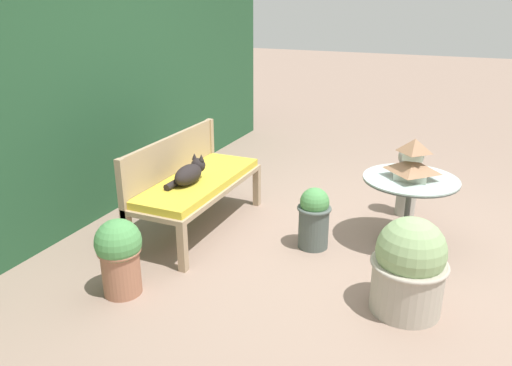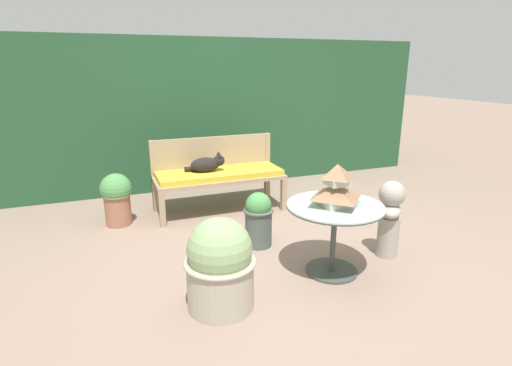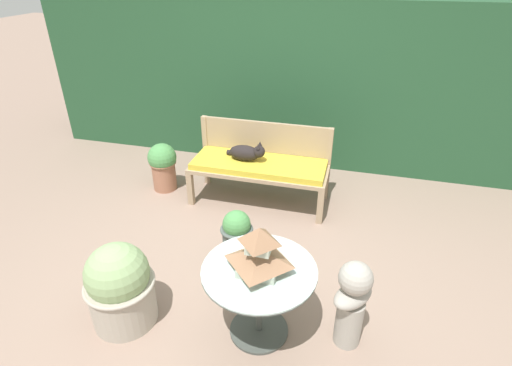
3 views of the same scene
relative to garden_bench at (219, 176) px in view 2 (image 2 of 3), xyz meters
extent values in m
plane|color=gray|center=(0.13, -1.21, -0.41)|extent=(30.00, 30.00, 0.00)
cube|color=#234C2D|center=(0.13, 1.50, 0.57)|extent=(6.40, 1.07, 1.95)
cube|color=tan|center=(-0.69, -0.25, -0.22)|extent=(0.06, 0.06, 0.37)
cube|color=tan|center=(0.69, -0.25, -0.22)|extent=(0.06, 0.06, 0.37)
cube|color=tan|center=(-0.69, 0.25, -0.22)|extent=(0.06, 0.06, 0.37)
cube|color=tan|center=(0.69, 0.25, -0.22)|extent=(0.06, 0.06, 0.37)
cube|color=tan|center=(0.00, 0.00, -0.01)|extent=(1.43, 0.55, 0.04)
cube|color=gold|center=(0.00, 0.00, 0.04)|extent=(1.37, 0.51, 0.06)
cube|color=tan|center=(-0.69, 0.26, 0.00)|extent=(0.06, 0.06, 0.81)
cube|color=tan|center=(0.69, 0.26, 0.00)|extent=(0.06, 0.06, 0.81)
cube|color=tan|center=(0.00, 0.26, 0.24)|extent=(1.37, 0.04, 0.34)
ellipsoid|color=black|center=(-0.16, 0.00, 0.15)|extent=(0.33, 0.17, 0.16)
sphere|color=black|center=(0.00, 0.00, 0.18)|extent=(0.12, 0.12, 0.12)
cone|color=black|center=(0.00, 0.03, 0.26)|extent=(0.05, 0.05, 0.06)
cone|color=black|center=(0.00, -0.04, 0.26)|extent=(0.05, 0.05, 0.06)
cylinder|color=black|center=(-0.28, 0.07, 0.10)|extent=(0.18, 0.06, 0.06)
cylinder|color=#424742|center=(0.44, -1.69, -0.40)|extent=(0.41, 0.41, 0.02)
cylinder|color=#424742|center=(0.44, -1.69, -0.13)|extent=(0.04, 0.04, 0.56)
cylinder|color=silver|center=(0.44, -1.69, 0.16)|extent=(0.75, 0.75, 0.01)
torus|color=#424742|center=(0.44, -1.69, 0.15)|extent=(0.75, 0.75, 0.02)
cube|color=#B2BCA8|center=(0.44, -1.69, 0.20)|extent=(0.25, 0.25, 0.06)
pyramid|color=#936B4C|center=(0.44, -1.69, 0.28)|extent=(0.33, 0.33, 0.10)
cube|color=#B2BCA8|center=(0.44, -1.69, 0.35)|extent=(0.15, 0.15, 0.05)
pyramid|color=#936B4C|center=(0.44, -1.69, 0.44)|extent=(0.21, 0.21, 0.11)
cylinder|color=#A39E93|center=(1.04, -1.61, -0.23)|extent=(0.18, 0.18, 0.36)
ellipsoid|color=#A39E93|center=(1.04, -1.61, 0.01)|extent=(0.33, 0.35, 0.12)
sphere|color=#A39E93|center=(1.04, -1.61, 0.16)|extent=(0.22, 0.22, 0.22)
cylinder|color=#ADA393|center=(-0.53, -1.83, -0.23)|extent=(0.46, 0.46, 0.35)
torus|color=#ADA393|center=(-0.53, -1.83, -0.07)|extent=(0.49, 0.49, 0.03)
sphere|color=#89A870|center=(-0.53, -1.83, 0.02)|extent=(0.44, 0.44, 0.44)
cylinder|color=#9E664C|center=(-1.11, -0.01, -0.24)|extent=(0.26, 0.26, 0.34)
torus|color=#9E664C|center=(-1.11, -0.01, -0.08)|extent=(0.29, 0.29, 0.03)
sphere|color=#4C8E4C|center=(-1.11, -0.01, -0.02)|extent=(0.32, 0.32, 0.32)
cylinder|color=#4C5651|center=(0.07, -1.02, -0.23)|extent=(0.24, 0.24, 0.35)
torus|color=#4C5651|center=(0.07, -1.02, -0.07)|extent=(0.28, 0.28, 0.03)
sphere|color=#4C8E4C|center=(0.07, -1.02, -0.01)|extent=(0.23, 0.23, 0.23)
camera|label=1|loc=(-3.47, -2.05, 1.52)|focal=35.00mm
camera|label=2|loc=(-1.18, -4.17, 1.20)|focal=28.00mm
camera|label=3|loc=(0.93, -3.59, 1.91)|focal=28.00mm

